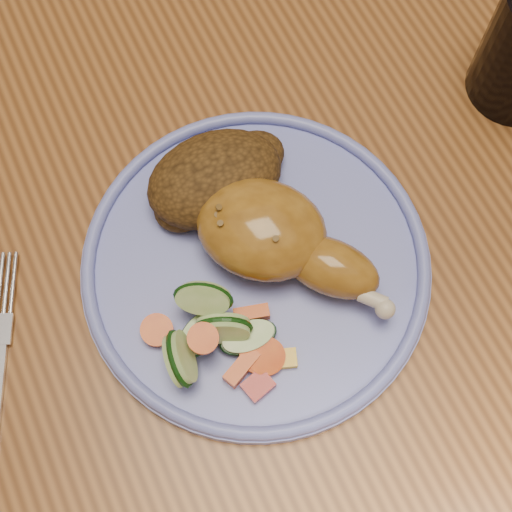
# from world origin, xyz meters

# --- Properties ---
(ground) EXTENTS (4.00, 4.00, 0.00)m
(ground) POSITION_xyz_m (0.00, 0.00, 0.00)
(ground) COLOR brown
(ground) RESTS_ON ground
(dining_table) EXTENTS (0.90, 1.40, 0.75)m
(dining_table) POSITION_xyz_m (0.00, 0.00, 0.67)
(dining_table) COLOR brown
(dining_table) RESTS_ON ground
(plate) EXTENTS (0.26, 0.26, 0.01)m
(plate) POSITION_xyz_m (-0.07, -0.11, 0.76)
(plate) COLOR #737DD9
(plate) RESTS_ON dining_table
(plate_rim) EXTENTS (0.26, 0.26, 0.01)m
(plate_rim) POSITION_xyz_m (-0.07, -0.11, 0.77)
(plate_rim) COLOR #737DD9
(plate_rim) RESTS_ON plate
(chicken_leg) EXTENTS (0.14, 0.16, 0.05)m
(chicken_leg) POSITION_xyz_m (-0.05, -0.11, 0.79)
(chicken_leg) COLOR #A36D22
(chicken_leg) RESTS_ON plate
(rice_pilaf) EXTENTS (0.12, 0.08, 0.05)m
(rice_pilaf) POSITION_xyz_m (-0.07, -0.04, 0.78)
(rice_pilaf) COLOR #4D3213
(rice_pilaf) RESTS_ON plate
(vegetable_pile) EXTENTS (0.10, 0.10, 0.05)m
(vegetable_pile) POSITION_xyz_m (-0.12, -0.16, 0.78)
(vegetable_pile) COLOR #A50A05
(vegetable_pile) RESTS_ON plate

